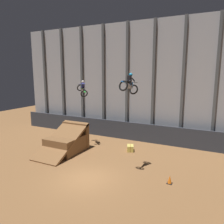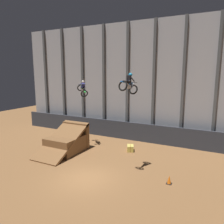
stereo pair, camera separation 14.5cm
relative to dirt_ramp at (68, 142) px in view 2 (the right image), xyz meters
The scene contains 8 objects.
ground_plane 6.29m from the dirt_ramp, 40.37° to the right, with size 60.00×60.00×0.00m, color brown.
arena_back_wall 10.19m from the dirt_ramp, 56.24° to the left, with size 32.00×0.40×12.92m.
lower_barrier 7.57m from the dirt_ramp, 51.21° to the left, with size 31.36×0.20×2.01m.
dirt_ramp is the anchor object (origin of this frame).
rider_bike_left_air 5.38m from the dirt_ramp, 75.25° to the left, with size 1.75×1.63×1.66m.
rider_bike_right_air 9.11m from the dirt_ramp, 13.12° to the right, with size 1.00×1.77×1.60m.
traffic_cone_near_ramp 10.39m from the dirt_ramp, 11.40° to the right, with size 0.36×0.36×0.58m.
hay_bale_trackside 6.06m from the dirt_ramp, 25.62° to the left, with size 0.89×1.06×0.57m.
Camera 2 is at (8.16, -11.97, 7.41)m, focal length 35.00 mm.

